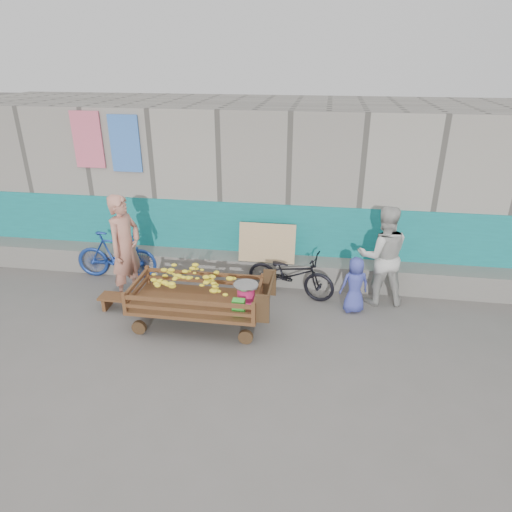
% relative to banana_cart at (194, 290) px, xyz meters
% --- Properties ---
extents(ground, '(80.00, 80.00, 0.00)m').
position_rel_banana_cart_xyz_m(ground, '(0.60, -0.66, -0.62)').
color(ground, '#5D5A55').
rests_on(ground, ground).
extents(building_wall, '(12.00, 3.50, 3.00)m').
position_rel_banana_cart_xyz_m(building_wall, '(0.60, 3.39, 0.85)').
color(building_wall, gray).
rests_on(building_wall, ground).
extents(banana_cart, '(2.14, 0.98, 0.91)m').
position_rel_banana_cart_xyz_m(banana_cart, '(0.00, 0.00, 0.00)').
color(banana_cart, '#55311E').
rests_on(banana_cart, ground).
extents(bench, '(0.96, 0.29, 0.24)m').
position_rel_banana_cart_xyz_m(bench, '(-1.21, 0.29, -0.44)').
color(bench, '#55311E').
rests_on(bench, ground).
extents(vendor_man, '(0.61, 0.77, 1.84)m').
position_rel_banana_cart_xyz_m(vendor_man, '(-1.35, 0.68, 0.30)').
color(vendor_man, tan).
rests_on(vendor_man, ground).
extents(woman, '(0.90, 0.74, 1.70)m').
position_rel_banana_cart_xyz_m(woman, '(2.85, 1.21, 0.23)').
color(woman, '#BABAB4').
rests_on(woman, ground).
extents(child, '(0.53, 0.42, 0.94)m').
position_rel_banana_cart_xyz_m(child, '(2.42, 0.83, -0.14)').
color(child, '#3A439C').
rests_on(child, ground).
extents(bicycle_dark, '(1.63, 0.90, 0.81)m').
position_rel_banana_cart_xyz_m(bicycle_dark, '(1.36, 1.19, -0.21)').
color(bicycle_dark, black).
rests_on(bicycle_dark, ground).
extents(bicycle_blue, '(1.54, 0.54, 0.91)m').
position_rel_banana_cart_xyz_m(bicycle_blue, '(-1.89, 1.39, -0.16)').
color(bicycle_blue, navy).
rests_on(bicycle_blue, ground).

